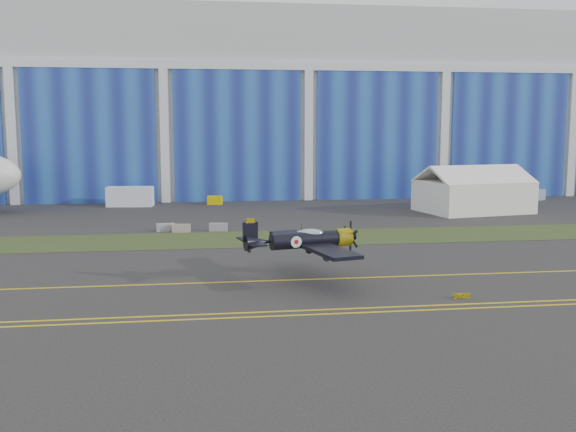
{
  "coord_description": "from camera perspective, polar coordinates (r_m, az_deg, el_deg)",
  "views": [
    {
      "loc": [
        4.01,
        -54.45,
        11.69
      ],
      "look_at": [
        12.3,
        3.68,
        3.74
      ],
      "focal_mm": 42.0,
      "sensor_mm": 36.0,
      "label": 1
    }
  ],
  "objects": [
    {
      "name": "edge_line_near",
      "position": [
        41.82,
        -13.44,
        -8.72
      ],
      "size": [
        80.0,
        0.2,
        0.02
      ],
      "primitive_type": "cube",
      "color": "yellow",
      "rests_on": "ground"
    },
    {
      "name": "hangar",
      "position": [
        126.34,
        -10.06,
        9.08
      ],
      "size": [
        220.0,
        45.7,
        30.0
      ],
      "color": "silver",
      "rests_on": "ground"
    },
    {
      "name": "edge_line_far",
      "position": [
        42.77,
        -13.32,
        -8.35
      ],
      "size": [
        80.0,
        0.2,
        0.02
      ],
      "primitive_type": "cube",
      "color": "yellow",
      "rests_on": "ground"
    },
    {
      "name": "ground",
      "position": [
        55.84,
        -12.09,
        -4.55
      ],
      "size": [
        260.0,
        260.0,
        0.0
      ],
      "primitive_type": "plane",
      "color": "#312E2E",
      "rests_on": "ground"
    },
    {
      "name": "barrier_b",
      "position": [
        74.82,
        -9.03,
        -1.02
      ],
      "size": [
        2.04,
        0.77,
        0.9
      ],
      "primitive_type": "cube",
      "rotation": [
        0.0,
        0.0,
        -0.09
      ],
      "color": "gray",
      "rests_on": "ground"
    },
    {
      "name": "barrier_a",
      "position": [
        75.7,
        -10.32,
        -0.95
      ],
      "size": [
        2.07,
        0.91,
        0.9
      ],
      "primitive_type": "cube",
      "rotation": [
        0.0,
        0.0,
        0.16
      ],
      "color": "gray",
      "rests_on": "ground"
    },
    {
      "name": "gse_box",
      "position": [
        112.47,
        20.24,
        1.7
      ],
      "size": [
        3.15,
        2.45,
        1.67
      ],
      "primitive_type": "cube",
      "rotation": [
        0.0,
        0.0,
        0.4
      ],
      "color": "gray",
      "rests_on": "ground"
    },
    {
      "name": "shipping_container",
      "position": [
        100.09,
        -13.22,
        1.61
      ],
      "size": [
        6.75,
        3.25,
        2.82
      ],
      "primitive_type": "cube",
      "rotation": [
        0.0,
        0.0,
        -0.1
      ],
      "color": "white",
      "rests_on": "ground"
    },
    {
      "name": "taxiway_centreline",
      "position": [
        50.97,
        -12.47,
        -5.72
      ],
      "size": [
        200.0,
        0.2,
        0.02
      ],
      "primitive_type": "cube",
      "color": "yellow",
      "rests_on": "ground"
    },
    {
      "name": "grass_median",
      "position": [
        69.56,
        -11.31,
        -2.1
      ],
      "size": [
        260.0,
        10.0,
        0.02
      ],
      "primitive_type": "cube",
      "color": "#475128",
      "rests_on": "ground"
    },
    {
      "name": "tug",
      "position": [
        100.43,
        -6.2,
        1.34
      ],
      "size": [
        2.36,
        1.74,
        1.24
      ],
      "primitive_type": "cube",
      "rotation": [
        0.0,
        0.0,
        -0.21
      ],
      "color": "#E0C300",
      "rests_on": "ground"
    },
    {
      "name": "tent",
      "position": [
        94.44,
        15.42,
        2.27
      ],
      "size": [
        15.35,
        12.43,
        6.37
      ],
      "rotation": [
        0.0,
        0.0,
        0.19
      ],
      "color": "white",
      "rests_on": "ground"
    },
    {
      "name": "barrier_c",
      "position": [
        75.05,
        -5.92,
        -0.94
      ],
      "size": [
        2.07,
        0.93,
        0.9
      ],
      "primitive_type": "cube",
      "rotation": [
        0.0,
        0.0,
        -0.17
      ],
      "color": "gray",
      "rests_on": "ground"
    },
    {
      "name": "warbird",
      "position": [
        50.56,
        1.44,
        -2.03
      ],
      "size": [
        12.8,
        14.35,
        3.65
      ],
      "rotation": [
        0.0,
        0.0,
        0.24
      ],
      "color": "black",
      "rests_on": "ground"
    },
    {
      "name": "guard_board_right",
      "position": [
        47.52,
        14.5,
        -6.56
      ],
      "size": [
        1.2,
        0.15,
        0.35
      ],
      "primitive_type": "cube",
      "color": "yellow",
      "rests_on": "ground"
    }
  ]
}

